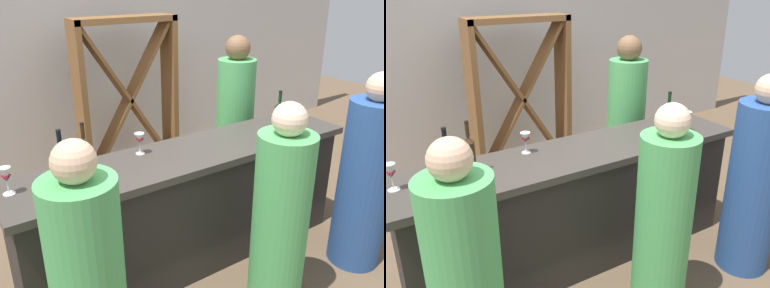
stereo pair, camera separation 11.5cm
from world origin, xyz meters
TOP-DOWN VIEW (x-y plane):
  - ground_plane at (0.00, 0.00)m, footprint 12.00×12.00m
  - back_wall at (0.00, 2.20)m, footprint 8.00×0.10m
  - bar_counter at (0.00, 0.00)m, footprint 2.55×0.56m
  - wine_rack at (0.30, 1.65)m, footprint 1.08×0.28m
  - wine_bottle_leftmost_near_black at (-0.85, 0.14)m, footprint 0.08×0.08m
  - wine_bottle_second_left_amber_brown at (-0.74, 0.04)m, footprint 0.07×0.07m
  - wine_bottle_center_dark_green at (0.81, -0.01)m, footprint 0.07×0.07m
  - wine_glass_near_left at (0.90, -0.12)m, footprint 0.08×0.08m
  - wine_glass_near_center at (-1.18, 0.06)m, footprint 0.07×0.07m
  - wine_glass_near_right at (-0.32, 0.15)m, footprint 0.07×0.07m
  - person_left_guest at (0.17, -0.70)m, footprint 0.35×0.35m
  - person_right_guest at (1.03, -0.69)m, footprint 0.47×0.47m
  - person_server_behind at (0.93, 0.65)m, footprint 0.44×0.44m

SIDE VIEW (x-z plane):
  - ground_plane at x=0.00m, z-range 0.00..0.00m
  - bar_counter at x=0.00m, z-range 0.00..0.91m
  - person_left_guest at x=0.17m, z-range -0.06..1.34m
  - person_right_guest at x=1.03m, z-range -0.06..1.39m
  - person_server_behind at x=0.93m, z-range -0.06..1.50m
  - wine_rack at x=0.30m, z-range 0.00..1.67m
  - wine_glass_near_right at x=-0.32m, z-range 0.94..1.09m
  - wine_bottle_leftmost_near_black at x=-0.85m, z-range 0.87..1.16m
  - wine_glass_near_center at x=-1.18m, z-range 0.94..1.10m
  - wine_glass_near_left at x=0.90m, z-range 0.94..1.11m
  - wine_bottle_center_dark_green at x=0.81m, z-range 0.87..1.18m
  - wine_bottle_second_left_amber_brown at x=-0.74m, z-range 0.87..1.20m
  - back_wall at x=0.00m, z-range 0.00..2.80m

